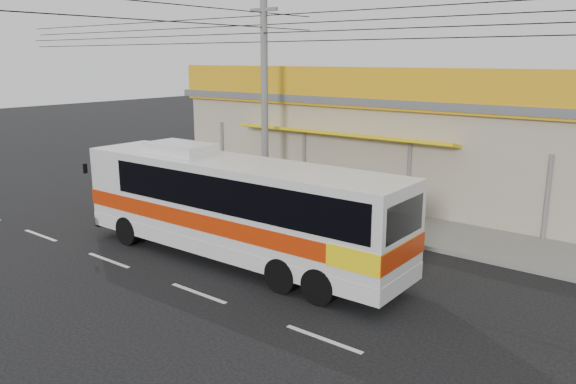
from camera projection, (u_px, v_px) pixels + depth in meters
name	position (u px, v px, depth m)	size (l,w,h in m)	color
ground	(261.00, 266.00, 16.70)	(120.00, 120.00, 0.00)	black
sidewalk	(364.00, 219.00, 21.27)	(30.00, 3.20, 0.15)	gray
lane_markings	(199.00, 293.00, 14.79)	(50.00, 0.12, 0.01)	silver
storefront_building	(429.00, 144.00, 24.99)	(22.60, 9.20, 5.70)	#AC9E8B
coach_bus	(239.00, 204.00, 16.67)	(11.14, 2.50, 3.42)	silver
motorbike_red	(138.00, 171.00, 27.30)	(0.72, 2.07, 1.09)	maroon
motorbike_dark	(246.00, 188.00, 23.80)	(0.48, 1.72, 1.03)	black
utility_pole	(264.00, 27.00, 21.79)	(34.00, 14.00, 8.73)	slate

